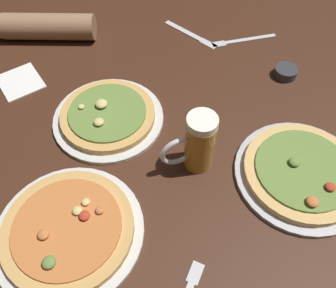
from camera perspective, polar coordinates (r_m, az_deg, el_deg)
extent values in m
cube|color=#3D2114|center=(0.91, 0.00, -1.31)|extent=(2.40, 2.40, 0.03)
cylinder|color=#B2B2B7|center=(0.91, 20.57, -4.64)|extent=(0.32, 0.32, 0.01)
cylinder|color=tan|center=(0.90, 20.84, -4.12)|extent=(0.28, 0.28, 0.02)
cylinder|color=olive|center=(0.89, 21.06, -3.70)|extent=(0.23, 0.23, 0.01)
ellipsoid|color=olive|center=(0.88, 19.70, -2.72)|extent=(0.03, 0.03, 0.01)
ellipsoid|color=#C67038|center=(0.83, 22.26, -8.57)|extent=(0.03, 0.03, 0.01)
ellipsoid|color=#B73823|center=(0.87, 24.69, -6.29)|extent=(0.02, 0.02, 0.01)
cylinder|color=silver|center=(0.97, -9.54, 4.07)|extent=(0.30, 0.30, 0.01)
cylinder|color=tan|center=(0.96, -9.66, 4.65)|extent=(0.25, 0.25, 0.02)
cylinder|color=olive|center=(0.95, -9.76, 5.13)|extent=(0.21, 0.21, 0.01)
ellipsoid|color=#DBC67A|center=(0.96, -10.69, 6.39)|extent=(0.03, 0.03, 0.02)
ellipsoid|color=#DBC67A|center=(0.97, -13.80, 5.87)|extent=(0.02, 0.02, 0.01)
ellipsoid|color=#DBC67A|center=(0.92, -11.10, 3.51)|extent=(0.03, 0.03, 0.01)
cylinder|color=silver|center=(0.81, -15.57, -13.48)|extent=(0.32, 0.32, 0.01)
cylinder|color=tan|center=(0.80, -15.81, -13.04)|extent=(0.28, 0.28, 0.02)
cylinder|color=#C67038|center=(0.79, -16.00, -12.69)|extent=(0.23, 0.23, 0.01)
ellipsoid|color=#C67038|center=(0.79, -19.44, -13.55)|extent=(0.02, 0.02, 0.01)
ellipsoid|color=#B73823|center=(0.78, -13.31, -11.15)|extent=(0.02, 0.02, 0.01)
ellipsoid|color=#C67038|center=(0.78, -10.94, -10.40)|extent=(0.02, 0.02, 0.01)
ellipsoid|color=olive|center=(0.76, -18.65, -17.60)|extent=(0.03, 0.03, 0.01)
ellipsoid|color=#DBC67A|center=(0.79, -14.39, -10.35)|extent=(0.02, 0.02, 0.01)
ellipsoid|color=#DBC67A|center=(0.80, -13.12, -9.07)|extent=(0.02, 0.02, 0.01)
cylinder|color=#B27A23|center=(0.82, 5.11, -0.14)|extent=(0.07, 0.07, 0.14)
cylinder|color=white|center=(0.76, 5.55, 3.52)|extent=(0.07, 0.07, 0.02)
torus|color=silver|center=(0.81, 2.03, -1.08)|extent=(0.09, 0.02, 0.09)
cylinder|color=#333338|center=(1.13, 18.40, 10.95)|extent=(0.07, 0.07, 0.03)
cube|color=white|center=(1.15, -22.74, 9.30)|extent=(0.14, 0.15, 0.01)
cube|color=silver|center=(0.76, 4.44, -19.95)|extent=(0.05, 0.05, 0.00)
cube|color=silver|center=(1.25, 2.77, 17.71)|extent=(0.09, 0.16, 0.01)
cube|color=silver|center=(1.20, 6.52, 15.82)|extent=(0.05, 0.06, 0.00)
cube|color=silver|center=(1.24, 13.00, 16.19)|extent=(0.18, 0.04, 0.01)
cube|color=silver|center=(1.21, 8.21, 15.73)|extent=(0.05, 0.03, 0.00)
cylinder|color=#936B4C|center=(1.26, -18.61, 17.47)|extent=(0.30, 0.20, 0.08)
ellipsoid|color=#936B4C|center=(1.31, -24.92, 16.82)|extent=(0.10, 0.08, 0.07)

